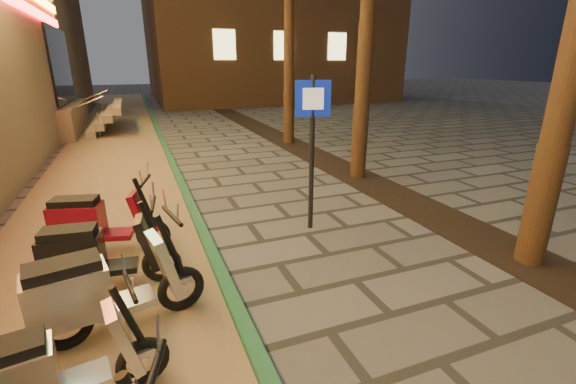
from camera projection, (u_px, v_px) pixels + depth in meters
name	position (u px, v px, depth m)	size (l,w,h in m)	color
parking_strip	(111.00, 171.00, 10.82)	(3.40, 60.00, 0.01)	#8C7251
green_curb	(173.00, 164.00, 11.40)	(0.18, 60.00, 0.10)	#235D3A
planting_strip	(405.00, 200.00, 8.57)	(1.20, 40.00, 0.02)	black
pedestrian_sign	(312.00, 133.00, 6.59)	(0.59, 0.19, 2.72)	black
scooter_6	(45.00, 373.00, 3.16)	(1.58, 0.68, 1.11)	black
scooter_7	(99.00, 291.00, 4.14)	(1.86, 0.85, 1.31)	black
scooter_8	(95.00, 255.00, 5.03)	(1.72, 0.66, 1.21)	black
scooter_9	(96.00, 222.00, 6.01)	(1.76, 0.85, 1.24)	black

